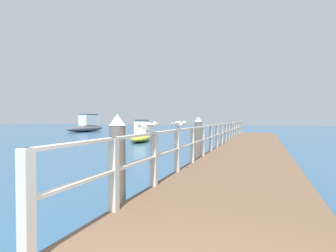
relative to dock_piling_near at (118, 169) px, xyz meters
The scene contains 9 objects.
pier_deck 10.33m from the dock_piling_near, 79.77° to the left, with size 3.06×26.59×0.53m, color brown.
pier_railing 10.16m from the dock_piling_near, 87.86° to the left, with size 0.12×25.11×1.07m.
dock_piling_near is the anchor object (origin of this frame).
dock_piling_far 6.37m from the dock_piling_near, 90.00° to the left, with size 0.29×0.29×1.95m.
seagull_foreground 0.97m from the dock_piling_near, 51.42° to the left, with size 0.26×0.45×0.21m.
seagull_background 2.58m from the dock_piling_near, 80.94° to the left, with size 0.46×0.24×0.21m.
boat_1 18.13m from the dock_piling_near, 113.20° to the left, with size 2.72×5.10×1.79m.
boat_2 36.06m from the dock_piling_near, 126.15° to the left, with size 2.63×7.31×2.51m.
channel_buoy 23.56m from the dock_piling_near, 118.60° to the left, with size 0.70×0.70×1.40m.
Camera 1 is at (0.59, -1.16, 1.87)m, focal length 29.73 mm.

